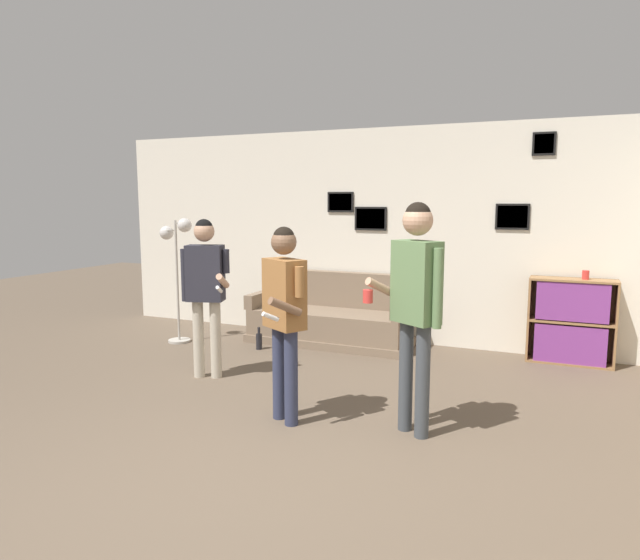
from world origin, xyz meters
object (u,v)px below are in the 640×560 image
(couch, at_px, (331,320))
(person_player_foreground_center, at_px, (284,305))
(bottle_on_floor, at_px, (259,341))
(bookshelf, at_px, (571,322))
(person_player_foreground_left, at_px, (205,282))
(drinking_cup, at_px, (586,275))
(person_watcher_holding_cup, at_px, (416,292))
(floor_lamp, at_px, (176,252))

(couch, distance_m, person_player_foreground_center, 2.75)
(person_player_foreground_center, relative_size, bottle_on_floor, 5.81)
(bookshelf, distance_m, person_player_foreground_left, 4.00)
(bookshelf, xyz_separation_m, person_player_foreground_left, (-3.40, -2.04, 0.52))
(person_player_foreground_center, bearing_deg, drinking_cup, 51.03)
(bookshelf, distance_m, bottle_on_floor, 3.59)
(bottle_on_floor, bearing_deg, drinking_cup, 13.63)
(couch, relative_size, person_watcher_holding_cup, 1.15)
(person_watcher_holding_cup, distance_m, drinking_cup, 2.87)
(person_player_foreground_left, distance_m, bottle_on_floor, 1.47)
(couch, relative_size, floor_lamp, 1.30)
(person_player_foreground_left, bearing_deg, floor_lamp, 137.61)
(floor_lamp, height_order, person_player_foreground_left, person_player_foreground_left)
(person_player_foreground_left, relative_size, drinking_cup, 16.40)
(couch, height_order, person_player_foreground_left, person_player_foreground_left)
(person_watcher_holding_cup, relative_size, drinking_cup, 18.14)
(person_player_foreground_left, bearing_deg, bookshelf, 30.95)
(bookshelf, xyz_separation_m, floor_lamp, (-4.58, -0.96, 0.68))
(couch, bearing_deg, person_player_foreground_center, -75.66)
(person_player_foreground_center, bearing_deg, floor_lamp, 143.42)
(bookshelf, height_order, person_player_foreground_center, person_player_foreground_center)
(bottle_on_floor, height_order, drinking_cup, drinking_cup)
(floor_lamp, distance_m, bottle_on_floor, 1.53)
(bookshelf, xyz_separation_m, person_watcher_holding_cup, (-1.11, -2.60, 0.64))
(bookshelf, bearing_deg, floor_lamp, -168.19)
(couch, distance_m, person_player_foreground_left, 2.06)
(person_player_foreground_center, xyz_separation_m, drinking_cup, (2.25, 2.78, 0.03))
(couch, relative_size, drinking_cup, 20.88)
(person_watcher_holding_cup, bearing_deg, floor_lamp, 154.74)
(floor_lamp, relative_size, person_watcher_holding_cup, 0.88)
(couch, height_order, bookshelf, bookshelf)
(bottle_on_floor, distance_m, drinking_cup, 3.79)
(floor_lamp, height_order, person_watcher_holding_cup, person_watcher_holding_cup)
(floor_lamp, relative_size, person_player_foreground_center, 0.99)
(person_player_foreground_center, xyz_separation_m, bottle_on_floor, (-1.33, 1.91, -0.87))
(couch, xyz_separation_m, person_player_foreground_left, (-0.61, -1.84, 0.70))
(bottle_on_floor, bearing_deg, person_player_foreground_center, -55.12)
(person_watcher_holding_cup, xyz_separation_m, bottle_on_floor, (-2.35, 1.73, -1.01))
(couch, height_order, bottle_on_floor, couch)
(couch, distance_m, drinking_cup, 3.00)
(drinking_cup, bearing_deg, bookshelf, -179.69)
(person_player_foreground_left, height_order, drinking_cup, person_player_foreground_left)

